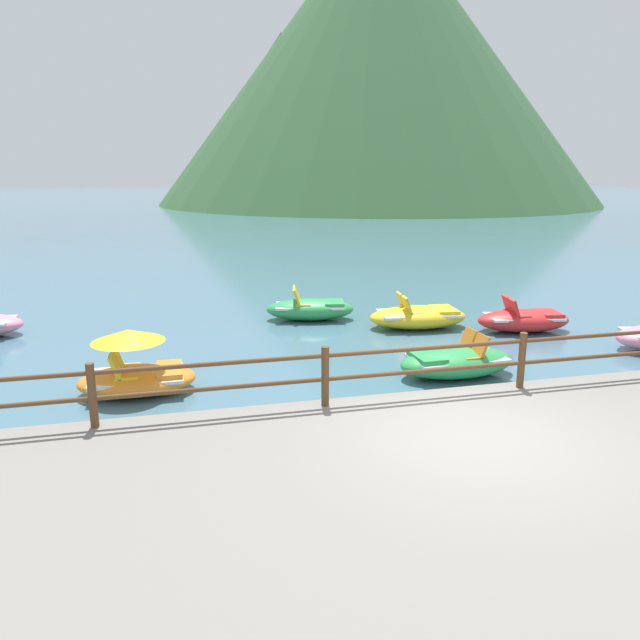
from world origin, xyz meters
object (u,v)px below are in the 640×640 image
(pedal_boat_2, at_px, (456,362))
(pedal_boat_4, at_px, (524,320))
(pedal_boat_6, at_px, (311,309))
(pedal_boat_0, at_px, (418,316))
(pedal_boat_3, at_px, (136,371))

(pedal_boat_2, bearing_deg, pedal_boat_4, 40.66)
(pedal_boat_6, bearing_deg, pedal_boat_0, -31.38)
(pedal_boat_0, relative_size, pedal_boat_2, 1.11)
(pedal_boat_0, xyz_separation_m, pedal_boat_4, (2.45, -0.97, -0.00))
(pedal_boat_2, xyz_separation_m, pedal_boat_4, (3.22, 2.77, 0.00))
(pedal_boat_0, height_order, pedal_boat_6, pedal_boat_6)
(pedal_boat_3, relative_size, pedal_boat_4, 0.85)
(pedal_boat_0, relative_size, pedal_boat_4, 1.06)
(pedal_boat_2, bearing_deg, pedal_boat_6, 108.13)
(pedal_boat_4, relative_size, pedal_boat_6, 0.98)
(pedal_boat_0, height_order, pedal_boat_3, pedal_boat_3)
(pedal_boat_3, xyz_separation_m, pedal_boat_6, (4.36, 4.69, -0.11))
(pedal_boat_0, height_order, pedal_boat_4, pedal_boat_0)
(pedal_boat_0, relative_size, pedal_boat_6, 1.04)
(pedal_boat_0, bearing_deg, pedal_boat_4, -21.63)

